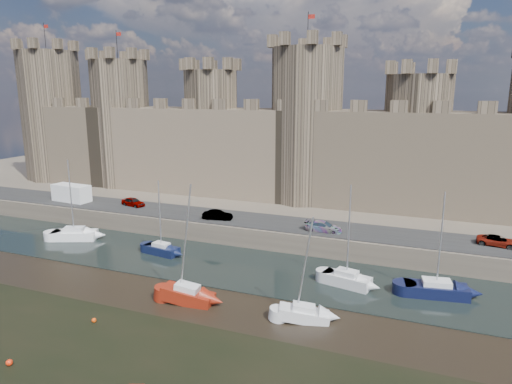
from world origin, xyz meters
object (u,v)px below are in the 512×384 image
(car_0, at_px, (133,202))
(van, at_px, (71,193))
(car_2, at_px, (324,227))
(sailboat_3, at_px, (436,289))
(sailboat_2, at_px, (347,279))
(sailboat_5, at_px, (304,313))
(sailboat_0, at_px, (74,234))
(sailboat_4, at_px, (188,294))
(car_3, at_px, (498,241))
(sailboat_1, at_px, (161,249))
(car_1, at_px, (217,215))

(car_0, height_order, van, van)
(car_2, relative_size, sailboat_3, 0.44)
(sailboat_2, relative_size, sailboat_5, 1.11)
(sailboat_0, relative_size, sailboat_3, 1.04)
(sailboat_4, bearing_deg, car_2, 60.06)
(van, xyz_separation_m, sailboat_0, (8.23, -8.70, -3.01))
(car_0, xyz_separation_m, sailboat_5, (31.67, -19.60, -2.48))
(car_3, xyz_separation_m, sailboat_1, (-37.02, -10.12, -2.36))
(car_2, xyz_separation_m, sailboat_5, (2.46, -17.65, -2.46))
(sailboat_2, bearing_deg, sailboat_3, 17.84)
(sailboat_4, height_order, sailboat_5, sailboat_4)
(sailboat_0, distance_m, sailboat_3, 44.66)
(van, bearing_deg, sailboat_5, -18.54)
(sailboat_5, bearing_deg, car_1, 117.93)
(car_3, bearing_deg, sailboat_0, 108.70)
(car_2, distance_m, sailboat_3, 15.72)
(car_1, distance_m, sailboat_4, 19.31)
(sailboat_1, relative_size, sailboat_3, 0.88)
(car_0, xyz_separation_m, car_2, (29.21, -1.95, -0.02))
(sailboat_1, bearing_deg, sailboat_0, -173.36)
(car_1, height_order, sailboat_3, sailboat_3)
(car_2, distance_m, sailboat_4, 20.32)
(car_0, xyz_separation_m, car_3, (48.38, -0.10, -0.07))
(car_2, distance_m, sailboat_0, 32.65)
(car_0, relative_size, car_1, 0.98)
(sailboat_4, bearing_deg, sailboat_3, 19.58)
(sailboat_1, bearing_deg, van, 166.07)
(sailboat_5, bearing_deg, sailboat_1, 139.53)
(sailboat_1, height_order, sailboat_2, sailboat_2)
(car_0, bearing_deg, sailboat_1, -119.22)
(car_2, distance_m, sailboat_2, 10.59)
(car_2, height_order, sailboat_5, sailboat_5)
(sailboat_4, xyz_separation_m, sailboat_5, (11.01, 0.63, -0.13))
(sailboat_3, bearing_deg, car_3, 49.96)
(van, height_order, sailboat_3, sailboat_3)
(van, distance_m, sailboat_5, 46.33)
(car_3, height_order, sailboat_1, sailboat_1)
(van, xyz_separation_m, sailboat_5, (42.31, -18.60, -3.14))
(van, relative_size, sailboat_4, 0.53)
(car_0, height_order, sailboat_1, sailboat_1)
(sailboat_0, height_order, sailboat_3, sailboat_0)
(sailboat_5, bearing_deg, car_3, 33.70)
(car_1, relative_size, car_3, 0.92)
(sailboat_1, bearing_deg, sailboat_3, 8.47)
(sailboat_0, xyz_separation_m, sailboat_5, (34.08, -9.90, -0.13))
(sailboat_0, bearing_deg, sailboat_2, -25.27)
(car_0, distance_m, sailboat_2, 35.69)
(sailboat_5, bearing_deg, sailboat_4, 167.56)
(van, relative_size, sailboat_0, 0.57)
(car_2, relative_size, sailboat_5, 0.48)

